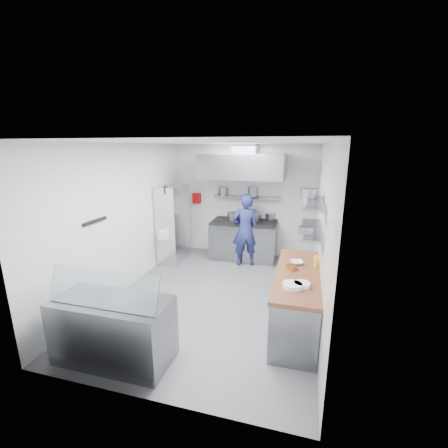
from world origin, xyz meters
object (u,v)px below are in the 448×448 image
(gas_range, at_px, (244,241))
(wire_rack, at_px, (173,224))
(display_case, at_px, (114,330))
(chef, at_px, (245,230))

(gas_range, distance_m, wire_rack, 1.80)
(display_case, bearing_deg, gas_range, 78.02)
(gas_range, xyz_separation_m, wire_rack, (-1.63, -0.59, 0.48))
(wire_rack, bearing_deg, chef, 5.43)
(gas_range, height_order, wire_rack, wire_rack)
(chef, relative_size, wire_rack, 0.92)
(chef, xyz_separation_m, wire_rack, (-1.75, -0.17, 0.07))
(chef, xyz_separation_m, display_case, (-0.99, -3.68, -0.43))
(chef, distance_m, display_case, 3.83)
(gas_range, bearing_deg, wire_rack, -160.18)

